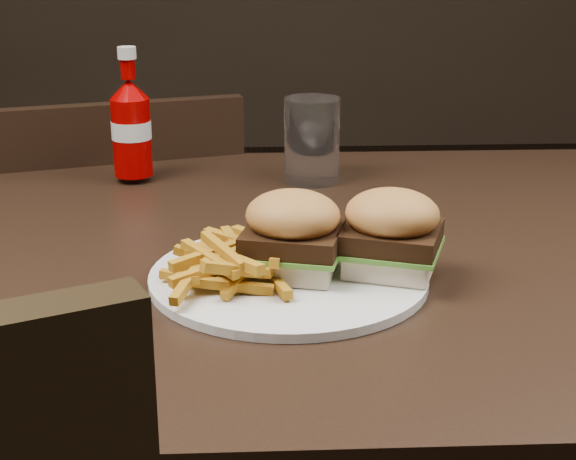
{
  "coord_description": "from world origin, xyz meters",
  "views": [
    {
      "loc": [
        0.05,
        -0.9,
        1.08
      ],
      "look_at": [
        0.09,
        -0.1,
        0.8
      ],
      "focal_mm": 55.0,
      "sensor_mm": 36.0,
      "label": 1
    }
  ],
  "objects_px": {
    "chair_far": "(120,314)",
    "tumbler": "(312,141)",
    "ketchup_bottle": "(132,137)",
    "plate": "(288,277)",
    "dining_table": "(205,261)"
  },
  "relations": [
    {
      "from": "chair_far",
      "to": "ketchup_bottle",
      "type": "bearing_deg",
      "value": 89.91
    },
    {
      "from": "ketchup_bottle",
      "to": "tumbler",
      "type": "xyz_separation_m",
      "value": [
        0.24,
        -0.01,
        -0.01
      ]
    },
    {
      "from": "dining_table",
      "to": "ketchup_bottle",
      "type": "bearing_deg",
      "value": 112.38
    },
    {
      "from": "dining_table",
      "to": "tumbler",
      "type": "bearing_deg",
      "value": 60.9
    },
    {
      "from": "chair_far",
      "to": "ketchup_bottle",
      "type": "distance_m",
      "value": 0.47
    },
    {
      "from": "chair_far",
      "to": "dining_table",
      "type": "bearing_deg",
      "value": 93.2
    },
    {
      "from": "chair_far",
      "to": "plate",
      "type": "relative_size",
      "value": 1.41
    },
    {
      "from": "plate",
      "to": "dining_table",
      "type": "bearing_deg",
      "value": 128.15
    },
    {
      "from": "chair_far",
      "to": "ketchup_bottle",
      "type": "height_order",
      "value": "ketchup_bottle"
    },
    {
      "from": "chair_far",
      "to": "tumbler",
      "type": "bearing_deg",
      "value": 122.29
    },
    {
      "from": "dining_table",
      "to": "tumbler",
      "type": "height_order",
      "value": "tumbler"
    },
    {
      "from": "chair_far",
      "to": "plate",
      "type": "distance_m",
      "value": 0.76
    },
    {
      "from": "plate",
      "to": "tumbler",
      "type": "height_order",
      "value": "tumbler"
    },
    {
      "from": "ketchup_bottle",
      "to": "tumbler",
      "type": "height_order",
      "value": "tumbler"
    },
    {
      "from": "tumbler",
      "to": "plate",
      "type": "bearing_deg",
      "value": -97.73
    }
  ]
}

